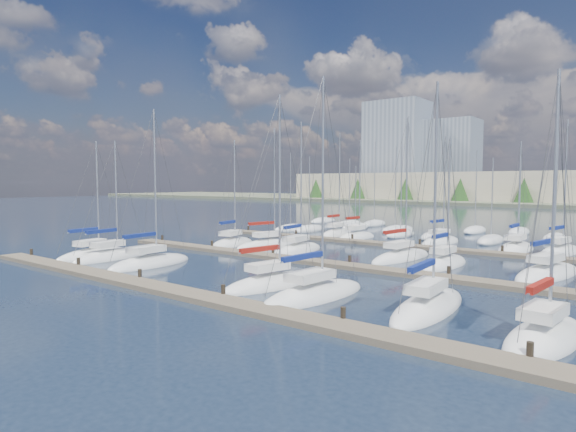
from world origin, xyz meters
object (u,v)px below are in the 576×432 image
Objects in this scene: sailboat_r at (560,252)px; sailboat_d at (272,284)px; sailboat_n at (337,234)px; sailboat_b at (112,257)px; sailboat_l at (444,264)px; sailboat_g at (545,337)px; sailboat_i at (269,245)px; sailboat_o at (357,237)px; sailboat_k at (401,257)px; sailboat_c at (150,263)px; sailboat_j at (298,250)px; sailboat_e at (315,294)px; sailboat_m at (548,273)px; sailboat_h at (232,244)px; sailboat_p at (441,242)px; sailboat_q at (516,249)px; sailboat_a at (93,255)px; sailboat_f at (428,307)px.

sailboat_d is at bearing -104.12° from sailboat_r.
sailboat_n is 28.68m from sailboat_b.
sailboat_n reaches higher than sailboat_l.
sailboat_n is 41.01m from sailboat_g.
sailboat_i reaches higher than sailboat_l.
sailboat_o is 0.96× the size of sailboat_i.
sailboat_d is 15.46m from sailboat_k.
sailboat_c reaches higher than sailboat_g.
sailboat_o is 0.95× the size of sailboat_k.
sailboat_e reaches higher than sailboat_j.
sailboat_i reaches higher than sailboat_m.
sailboat_d reaches higher than sailboat_o.
sailboat_c is (-0.43, -14.38, -0.02)m from sailboat_i.
sailboat_n is 1.10× the size of sailboat_o.
sailboat_k is 1.10× the size of sailboat_h.
sailboat_r is (10.35, 12.11, 0.00)m from sailboat_k.
sailboat_e reaches higher than sailboat_h.
sailboat_k is at bearing 18.65° from sailboat_i.
sailboat_n is 13.36m from sailboat_p.
sailboat_j is at bearing -174.64° from sailboat_l.
sailboat_i is 27.86m from sailboat_r.
sailboat_q is 13.32m from sailboat_l.
sailboat_m is (21.29, 1.49, -0.01)m from sailboat_j.
sailboat_n is at bearing 162.26° from sailboat_o.
sailboat_r is at bearing 55.17° from sailboat_k.
sailboat_m is (26.13, -13.21, -0.02)m from sailboat_n.
sailboat_a is at bearing -110.69° from sailboat_n.
sailboat_e is at bearing -96.63° from sailboat_r.
sailboat_p is 33.08m from sailboat_g.
sailboat_r is at bearing 0.33° from sailboat_q.
sailboat_i is 15.62m from sailboat_b.
sailboat_o is 15.56m from sailboat_k.
sailboat_m is at bearing 5.70° from sailboat_l.
sailboat_o is 0.94× the size of sailboat_r.
sailboat_g is 15.97m from sailboat_d.
sailboat_l is at bearing -8.12° from sailboat_k.
sailboat_h is 0.92× the size of sailboat_i.
sailboat_l is (13.99, 0.95, -0.00)m from sailboat_j.
sailboat_f reaches higher than sailboat_a.
sailboat_f is (26.60, -12.35, -0.00)m from sailboat_h.
sailboat_m reaches higher than sailboat_b.
sailboat_e is at bearing -77.42° from sailboat_p.
sailboat_i is (-12.46, 14.40, 0.01)m from sailboat_d.
sailboat_q is 0.96× the size of sailboat_h.
sailboat_a is at bearing -138.77° from sailboat_k.
sailboat_c is (3.56, -12.94, -0.00)m from sailboat_h.
sailboat_m is at bearing -8.57° from sailboat_h.
sailboat_i is (8.02, 14.95, 0.01)m from sailboat_a.
sailboat_e reaches higher than sailboat_b.
sailboat_k is 4.31m from sailboat_l.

